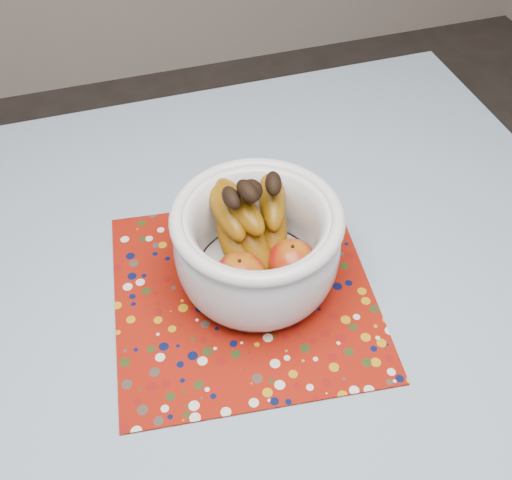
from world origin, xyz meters
TOP-DOWN VIEW (x-y plane):
  - table at (0.00, 0.00)m, footprint 1.20×1.20m
  - tablecloth at (0.00, 0.00)m, footprint 1.32×1.32m
  - placemat at (0.04, 0.11)m, footprint 0.43×0.43m
  - fruit_bowl at (0.07, 0.13)m, footprint 0.25×0.25m

SIDE VIEW (x-z plane):
  - table at x=0.00m, z-range 0.30..1.05m
  - tablecloth at x=0.00m, z-range 0.75..0.76m
  - placemat at x=0.04m, z-range 0.76..0.76m
  - fruit_bowl at x=0.07m, z-range 0.75..0.95m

